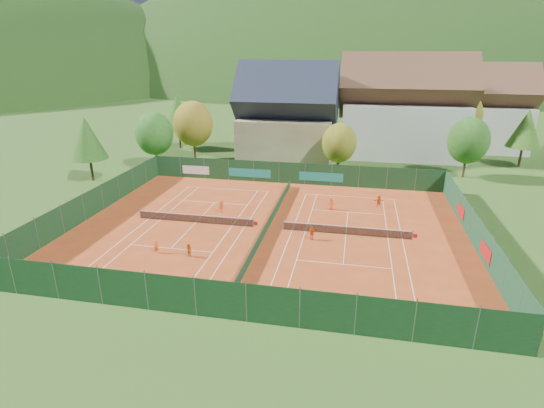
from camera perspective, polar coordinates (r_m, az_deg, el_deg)
The scene contains 34 objects.
ground at distance 44.26m, azimuth -0.51°, elevation -3.33°, with size 600.00×600.00×0.00m, color #2A4D18.
clay_pad at distance 44.25m, azimuth -0.51°, elevation -3.30°, with size 40.00×32.00×0.01m, color #A13B17.
court_markings_left at distance 46.43m, azimuth -10.23°, elevation -2.47°, with size 11.03×23.83×0.00m.
court_markings_right at distance 43.46m, azimuth 9.90°, elevation -4.07°, with size 11.03×23.83×0.00m.
tennis_net_left at distance 46.19m, azimuth -10.09°, elevation -1.92°, with size 13.30×0.10×1.02m.
tennis_net_right at distance 43.26m, azimuth 10.14°, elevation -3.48°, with size 13.30×0.10×1.02m.
court_divider at distance 44.06m, azimuth -0.51°, elevation -2.71°, with size 0.03×28.80×1.00m.
fence_north at distance 58.68m, azimuth 2.25°, elevation 4.16°, with size 40.00×0.10×3.00m.
fence_south at distance 29.87m, azimuth -6.95°, elevation -12.67°, with size 40.00×0.04×3.00m.
fence_west at distance 51.39m, azimuth -22.91°, elevation 0.23°, with size 0.04×32.00×3.00m.
fence_east at distance 44.48m, azimuth 25.65°, elevation -3.21°, with size 0.09×32.00×3.00m.
chalet at distance 71.50m, azimuth 2.08°, elevation 11.29°, with size 16.20×12.00×16.00m.
hotel_block_a at distance 76.80m, azimuth 17.29°, elevation 11.61°, with size 21.60×11.00×17.25m.
hotel_block_b at distance 87.18m, azimuth 26.09°, elevation 10.91°, with size 17.28×10.00×15.50m.
tree_west_front at distance 68.10m, azimuth -15.57°, elevation 9.08°, with size 5.72×5.72×8.69m.
tree_west_mid at distance 71.75m, azimuth -10.58°, elevation 10.55°, with size 6.44×6.44×9.78m.
tree_west_back at distance 81.24m, azimuth -12.55°, elevation 11.99°, with size 5.60×5.60×10.00m.
tree_center at distance 63.11m, azimuth 9.03°, elevation 8.11°, with size 5.01×5.01×7.60m.
tree_east_front at distance 66.75m, azimuth 24.90°, elevation 7.75°, with size 5.72×5.72×8.69m.
tree_east_mid at distance 77.05m, azimuth 30.99°, elevation 8.70°, with size 5.04×5.04×9.00m.
tree_west_side at distance 64.27m, azimuth -23.63°, elevation 8.12°, with size 5.04×5.04×9.00m.
tree_east_back at distance 82.38m, azimuth 24.03°, elevation 10.87°, with size 7.15×7.15×10.86m.
mountain_backdrop at distance 279.87m, azimuth 15.33°, elevation 7.63°, with size 820.00×530.00×242.00m.
ball_hopper at distance 32.22m, azimuth 14.81°, elevation -12.58°, with size 0.34×0.34×0.80m.
loose_ball_0 at distance 42.50m, azimuth -11.69°, elevation -4.74°, with size 0.07×0.07×0.07m, color #CCD833.
loose_ball_1 at distance 35.97m, azimuth 3.46°, elevation -9.15°, with size 0.07×0.07×0.07m, color #CCD833.
loose_ball_2 at distance 48.92m, azimuth 4.73°, elevation -0.99°, with size 0.07×0.07×0.07m, color #CCD833.
loose_ball_3 at distance 52.32m, azimuth -0.09°, elevation 0.51°, with size 0.07×0.07×0.07m, color #CCD833.
player_left_near at distance 40.29m, azimuth -15.29°, elevation -5.57°, with size 0.45×0.29×1.23m, color #F25715.
player_left_mid at distance 38.84m, azimuth -11.12°, elevation -6.15°, with size 0.64×0.50×1.32m, color #CC5712.
player_left_far at distance 48.49m, azimuth -6.82°, elevation -0.40°, with size 0.92×0.53×1.43m, color #D54512.
player_right_near at distance 41.60m, azimuth 5.37°, elevation -3.90°, with size 0.85×0.35×1.45m, color #CC4312.
player_right_far_a at distance 49.59m, azimuth 7.98°, elevation 0.04°, with size 0.71×0.46×1.46m, color #EE5015.
player_right_far_b at distance 51.59m, azimuth 14.17°, elevation 0.39°, with size 1.32×0.42×1.42m, color #E85614.
Camera 1 is at (8.34, -39.73, 17.61)m, focal length 28.00 mm.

